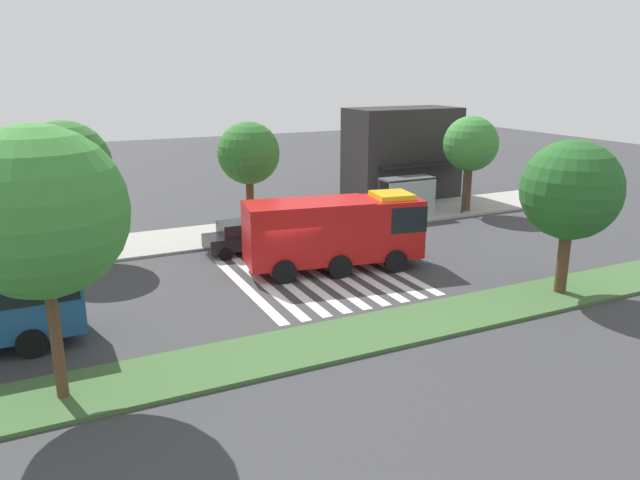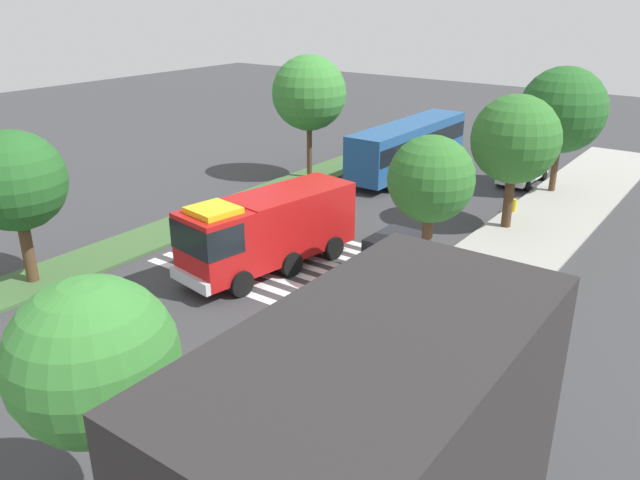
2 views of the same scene
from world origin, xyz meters
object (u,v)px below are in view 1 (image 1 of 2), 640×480
Objects in this scene: sidewalk_tree_west at (65,167)px; street_lamp at (465,161)px; bench_near_shelter at (354,215)px; fire_hydrant at (18,262)px; sidewalk_tree_east at (471,144)px; bench_west_of_shelter at (307,221)px; parked_car_mid at (247,236)px; bus_stop_shelter at (410,189)px; median_tree_far_west at (40,213)px; sidewalk_tree_center at (249,154)px; median_tree_west at (571,191)px; fire_truck at (340,229)px.

street_lamp is at bearing -0.96° from sidewalk_tree_west.
bench_near_shelter is 2.29× the size of fire_hydrant.
sidewalk_tree_west is at bearing 180.00° from sidewalk_tree_east.
sidewalk_tree_east reaches higher than bench_west_of_shelter.
parked_car_mid is 1.30× the size of bus_stop_shelter.
median_tree_far_west is at bearing -95.86° from sidewalk_tree_west.
sidewalk_tree_west is 14.00m from median_tree_far_west.
median_tree_far_west reaches higher than bus_stop_shelter.
sidewalk_tree_west is at bearing 179.04° from street_lamp.
sidewalk_tree_west is (-16.10, -0.39, 4.13)m from bench_near_shelter.
sidewalk_tree_center reaches higher than sidewalk_tree_east.
median_tree_west is at bearing -37.33° from sidewalk_tree_west.
bus_stop_shelter reaches higher than parked_car_mid.
fire_hydrant is (-18.67, -0.89, -0.10)m from bench_near_shelter.
bench_west_of_shelter is at bearing 1.73° from sidewalk_tree_west.
parked_car_mid is at bearing -8.90° from fire_hydrant.
median_tree_far_west reaches higher than bench_near_shelter.
bench_west_of_shelter is 0.25× the size of sidewalk_tree_center.
street_lamp is at bearing -149.40° from sidewalk_tree_east.
street_lamp is 0.90× the size of sidewalk_tree_center.
fire_hydrant is (-1.14, 13.40, -5.11)m from median_tree_far_west.
sidewalk_tree_center is at bearing 122.80° from median_tree_west.
sidewalk_tree_west is at bearing 165.71° from parked_car_mid.
parked_car_mid reaches higher than bench_west_of_shelter.
sidewalk_tree_west is at bearing -178.61° from bench_near_shelter.
street_lamp is (15.49, 1.80, 2.72)m from parked_car_mid.
fire_truck is 1.13× the size of median_tree_far_west.
fire_hydrant is (-26.33, -0.10, -3.09)m from street_lamp.
fire_hydrant is at bearing -178.94° from sidewalk_tree_east.
sidewalk_tree_east is 27.32m from fire_hydrant.
bench_near_shelter is 23.16m from median_tree_far_west.
bus_stop_shelter is 2.19× the size of bench_near_shelter.
fire_hydrant is (-20.79, 13.40, -4.02)m from median_tree_west.
median_tree_far_west is (-1.43, -13.90, 0.87)m from sidewalk_tree_west.
median_tree_west is 9.20× the size of fire_hydrant.
median_tree_west is at bearing -32.80° from fire_hydrant.
sidewalk_tree_east is at bearing 36.48° from fire_truck.
bench_near_shelter reaches higher than fire_hydrant.
fire_truck is 1.38× the size of sidewalk_tree_center.
median_tree_far_west is 11.18× the size of fire_hydrant.
sidewalk_tree_west is (-8.28, 2.20, 3.86)m from parked_car_mid.
median_tree_west is at bearing -114.11° from sidewalk_tree_east.
sidewalk_tree_center is 12.61m from fire_hydrant.
median_tree_far_west is (-10.69, -13.90, 0.77)m from sidewalk_tree_center.
parked_car_mid is 8.24m from bench_near_shelter.
fire_truck reaches higher than fire_hydrant.
street_lamp is at bearing 28.18° from median_tree_far_west.
bus_stop_shelter is 22.73m from fire_hydrant.
bench_near_shelter is at bearing 18.91° from parked_car_mid.
median_tree_west reaches higher than sidewalk_tree_center.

